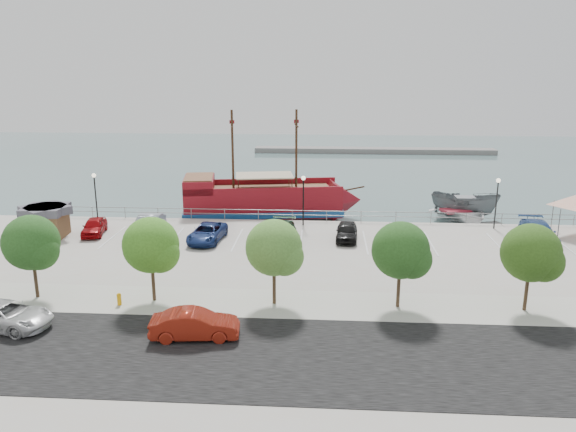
{
  "coord_description": "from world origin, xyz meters",
  "views": [
    {
      "loc": [
        1.74,
        -39.63,
        13.22
      ],
      "look_at": [
        -1.0,
        2.0,
        2.0
      ],
      "focal_mm": 35.0,
      "sensor_mm": 36.0,
      "label": 1
    }
  ],
  "objects": [
    {
      "name": "tree_c",
      "position": [
        -7.85,
        -10.07,
        3.3
      ],
      "size": [
        3.3,
        3.2,
        5.0
      ],
      "color": "#473321",
      "rests_on": "sidewalk"
    },
    {
      "name": "ground",
      "position": [
        0.0,
        0.0,
        -1.0
      ],
      "size": [
        160.0,
        160.0,
        0.0
      ],
      "primitive_type": "plane",
      "color": "#466565"
    },
    {
      "name": "street",
      "position": [
        0.0,
        -16.0,
        0.01
      ],
      "size": [
        100.0,
        8.0,
        0.04
      ],
      "primitive_type": "cube",
      "color": "black",
      "rests_on": "land_slab"
    },
    {
      "name": "parked_car_b",
      "position": [
        -12.19,
        2.48,
        0.82
      ],
      "size": [
        2.0,
        5.09,
        1.65
      ],
      "primitive_type": "imported",
      "rotation": [
        0.0,
        0.0,
        0.05
      ],
      "color": "#9299A5",
      "rests_on": "land_slab"
    },
    {
      "name": "far_shore",
      "position": [
        10.0,
        55.0,
        -0.6
      ],
      "size": [
        40.0,
        3.0,
        0.8
      ],
      "primitive_type": "cube",
      "color": "gray",
      "rests_on": "ground"
    },
    {
      "name": "parked_car_e",
      "position": [
        3.56,
        2.55,
        0.69
      ],
      "size": [
        1.89,
        4.14,
        1.38
      ],
      "primitive_type": "imported",
      "rotation": [
        0.0,
        0.0,
        -0.07
      ],
      "color": "black",
      "rests_on": "land_slab"
    },
    {
      "name": "parked_car_d",
      "position": [
        -1.65,
        1.27,
        0.77
      ],
      "size": [
        2.7,
        5.5,
        1.54
      ],
      "primitive_type": "imported",
      "rotation": [
        0.0,
        0.0,
        -0.1
      ],
      "color": "#1B3C27",
      "rests_on": "land_slab"
    },
    {
      "name": "speedboat",
      "position": [
        14.76,
        12.37,
        -0.32
      ],
      "size": [
        6.66,
        7.78,
        1.36
      ],
      "primitive_type": "imported",
      "rotation": [
        0.0,
        0.0,
        0.35
      ],
      "color": "silver",
      "rests_on": "ground"
    },
    {
      "name": "tree_b",
      "position": [
        -14.85,
        -10.07,
        3.3
      ],
      "size": [
        3.3,
        3.2,
        5.0
      ],
      "color": "#473321",
      "rests_on": "sidewalk"
    },
    {
      "name": "street_van",
      "position": [
        -14.66,
        -13.9,
        0.69
      ],
      "size": [
        5.29,
        3.18,
        1.37
      ],
      "primitive_type": "imported",
      "rotation": [
        0.0,
        0.0,
        1.38
      ],
      "color": "silver",
      "rests_on": "street"
    },
    {
      "name": "dock_mid",
      "position": [
        8.26,
        9.2,
        -0.82
      ],
      "size": [
        6.5,
        2.12,
        0.37
      ],
      "primitive_type": "cube",
      "rotation": [
        0.0,
        0.0,
        0.04
      ],
      "color": "gray",
      "rests_on": "ground"
    },
    {
      "name": "patrol_boat",
      "position": [
        15.05,
        12.89,
        0.22
      ],
      "size": [
        6.72,
        4.26,
        2.44
      ],
      "primitive_type": "imported",
      "rotation": [
        0.0,
        0.0,
        1.24
      ],
      "color": "#5A6063",
      "rests_on": "ground"
    },
    {
      "name": "lamp_post_mid",
      "position": [
        0.0,
        6.5,
        2.94
      ],
      "size": [
        0.36,
        0.36,
        4.28
      ],
      "color": "black",
      "rests_on": "land_slab"
    },
    {
      "name": "shed",
      "position": [
        -20.16,
        1.74,
        1.35
      ],
      "size": [
        3.31,
        3.31,
        2.53
      ],
      "rotation": [
        0.0,
        0.0,
        0.08
      ],
      "color": "brown",
      "rests_on": "land_slab"
    },
    {
      "name": "pirate_ship",
      "position": [
        -2.82,
        11.94,
        0.81
      ],
      "size": [
        17.35,
        7.17,
        10.8
      ],
      "rotation": [
        0.0,
        0.0,
        0.16
      ],
      "color": "maroon",
      "rests_on": "ground"
    },
    {
      "name": "tree_f",
      "position": [
        13.15,
        -10.07,
        3.3
      ],
      "size": [
        3.3,
        3.2,
        5.0
      ],
      "color": "#473321",
      "rests_on": "sidewalk"
    },
    {
      "name": "lamp_post_left",
      "position": [
        -18.0,
        6.5,
        2.94
      ],
      "size": [
        0.36,
        0.36,
        4.28
      ],
      "color": "black",
      "rests_on": "land_slab"
    },
    {
      "name": "seawall_railing",
      "position": [
        0.0,
        7.8,
        0.53
      ],
      "size": [
        50.0,
        0.06,
        1.0
      ],
      "color": "gray",
      "rests_on": "land_slab"
    },
    {
      "name": "fire_hydrant",
      "position": [
        -9.78,
        -10.8,
        0.41
      ],
      "size": [
        0.26,
        0.26,
        0.76
      ],
      "rotation": [
        0.0,
        0.0,
        0.09
      ],
      "color": "#E79D09",
      "rests_on": "sidewalk"
    },
    {
      "name": "dock_east",
      "position": [
        14.9,
        9.2,
        -0.81
      ],
      "size": [
        6.84,
        4.29,
        0.38
      ],
      "primitive_type": "cube",
      "rotation": [
        0.0,
        0.0,
        0.39
      ],
      "color": "slate",
      "rests_on": "ground"
    },
    {
      "name": "parked_car_a",
      "position": [
        -16.73,
        2.69,
        0.67
      ],
      "size": [
        2.26,
        4.14,
        1.34
      ],
      "primitive_type": "imported",
      "rotation": [
        0.0,
        0.0,
        0.18
      ],
      "color": "#900509",
      "rests_on": "land_slab"
    },
    {
      "name": "street_sedan",
      "position": [
        -4.59,
        -14.4,
        0.73
      ],
      "size": [
        4.56,
        1.99,
        1.46
      ],
      "primitive_type": "imported",
      "rotation": [
        0.0,
        0.0,
        1.67
      ],
      "color": "maroon",
      "rests_on": "street"
    },
    {
      "name": "lamp_post_right",
      "position": [
        16.0,
        6.5,
        2.94
      ],
      "size": [
        0.36,
        0.36,
        4.28
      ],
      "color": "black",
      "rests_on": "land_slab"
    },
    {
      "name": "sidewalk",
      "position": [
        0.0,
        -10.0,
        0.01
      ],
      "size": [
        100.0,
        4.0,
        0.05
      ],
      "primitive_type": "cube",
      "color": "#B5B3A2",
      "rests_on": "land_slab"
    },
    {
      "name": "tree_e",
      "position": [
        6.15,
        -10.07,
        3.3
      ],
      "size": [
        3.3,
        3.2,
        5.0
      ],
      "color": "#473321",
      "rests_on": "sidewalk"
    },
    {
      "name": "parked_car_h",
      "position": [
        18.23,
        2.79,
        0.79
      ],
      "size": [
        2.71,
        5.63,
        1.58
      ],
      "primitive_type": "imported",
      "rotation": [
        0.0,
        0.0,
        -0.09
      ],
      "color": "#2C4E86",
      "rests_on": "land_slab"
    },
    {
      "name": "tree_d",
      "position": [
        -0.85,
        -10.07,
        3.3
      ],
      "size": [
        3.3,
        3.2,
        5.0
      ],
      "color": "#473321",
      "rests_on": "sidewalk"
    },
    {
      "name": "dock_west",
      "position": [
        -12.68,
        9.2,
        -0.82
      ],
      "size": [
        6.7,
        3.78,
        0.37
      ],
      "primitive_type": "cube",
      "rotation": [
        0.0,
        0.0,
        0.32
      ],
      "color": "gray",
      "rests_on": "ground"
    },
    {
      "name": "parked_car_c",
      "position": [
        -7.26,
        1.5,
        0.67
      ],
      "size": [
        2.7,
        5.03,
        1.34
      ],
      "primitive_type": "imported",
      "rotation": [
        0.0,
        0.0,
        -0.1
      ],
      "color": "navy",
      "rests_on": "land_slab"
    },
    {
      "name": "parked_car_f",
      "position": [
        7.62,
        1.73,
        0.73
      ],
      "size": [
        1.71,
        4.49,
        1.46
      ],
      "primitive_type": "imported",
      "rotation": [
        0.0,
        0.0,
        -0.04
      ],
      "color": "white",
      "rests_on": "land_slab"
    }
  ]
}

